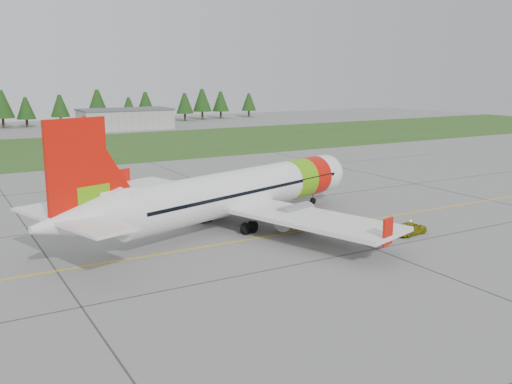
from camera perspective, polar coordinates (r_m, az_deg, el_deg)
ground at (r=44.71m, az=2.14°, el=-7.65°), size 320.00×320.00×0.00m
aircraft at (r=56.27m, az=-2.17°, el=-0.05°), size 37.28×35.27×11.62m
follow_me_car at (r=55.23m, az=15.24°, el=-2.29°), size 1.46×1.65×3.69m
grass_strip at (r=120.70m, az=-19.11°, el=4.02°), size 320.00×50.00×0.03m
taxi_guideline at (r=51.31m, az=-2.63°, el=-5.07°), size 120.00×0.25×0.02m
hangar_east at (r=161.30m, az=-12.93°, el=7.08°), size 24.00×12.00×5.20m
treeline at (r=175.38m, az=-22.84°, el=7.60°), size 160.00×8.00×10.00m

